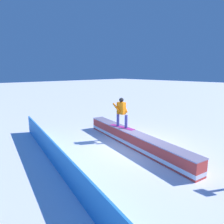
# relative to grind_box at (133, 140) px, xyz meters

# --- Properties ---
(ground_plane) EXTENTS (120.00, 120.00, 0.00)m
(ground_plane) POSITION_rel_grind_box_xyz_m (0.00, 0.00, -0.31)
(ground_plane) COLOR white
(grind_box) EXTENTS (7.07, 1.95, 0.68)m
(grind_box) POSITION_rel_grind_box_xyz_m (0.00, 0.00, 0.00)
(grind_box) COLOR #D93C34
(grind_box) RESTS_ON ground_plane
(snowboarder) EXTENTS (1.45, 0.47, 1.47)m
(snowboarder) POSITION_rel_grind_box_xyz_m (0.95, -0.17, 1.17)
(snowboarder) COLOR #B62686
(snowboarder) RESTS_ON grind_box
(safety_fence) EXTENTS (10.88, 2.14, 0.94)m
(safety_fence) POSITION_rel_grind_box_xyz_m (0.00, 3.75, 0.16)
(safety_fence) COLOR #2A85DF
(safety_fence) RESTS_ON ground_plane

